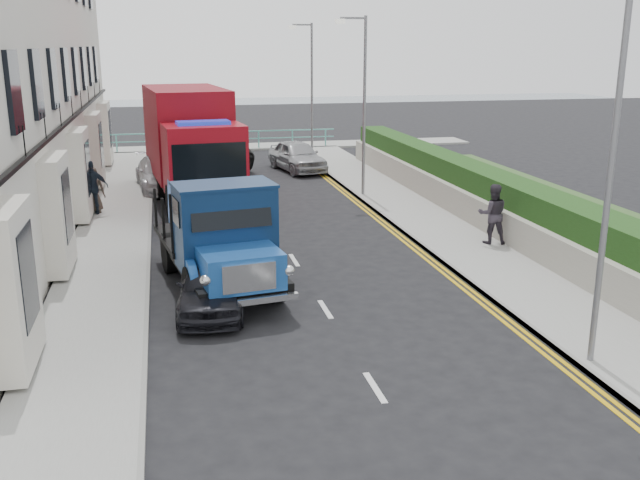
{
  "coord_description": "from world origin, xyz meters",
  "views": [
    {
      "loc": [
        -3.47,
        -13.14,
        5.96
      ],
      "look_at": [
        0.1,
        3.01,
        1.4
      ],
      "focal_mm": 40.0,
      "sensor_mm": 36.0,
      "label": 1
    }
  ],
  "objects": [
    {
      "name": "bedford_lorry",
      "position": [
        -2.16,
        3.61,
        1.27
      ],
      "size": [
        3.09,
        6.05,
        2.75
      ],
      "rotation": [
        0.0,
        0.0,
        0.15
      ],
      "color": "black",
      "rests_on": "ground"
    },
    {
      "name": "sea_plane",
      "position": [
        0.0,
        60.0,
        0.0
      ],
      "size": [
        120.0,
        120.0,
        0.0
      ],
      "primitive_type": "plane",
      "color": "slate",
      "rests_on": "ground"
    },
    {
      "name": "pedestrian_west_far",
      "position": [
        -6.0,
        12.96,
        0.94
      ],
      "size": [
        0.9,
        0.68,
        1.64
      ],
      "primitive_type": "imported",
      "rotation": [
        0.0,
        0.0,
        0.22
      ],
      "color": "#473D33",
      "rests_on": "pavement_west"
    },
    {
      "name": "promenade",
      "position": [
        0.0,
        29.0,
        0.06
      ],
      "size": [
        30.0,
        2.5,
        0.12
      ],
      "primitive_type": "cube",
      "color": "gray",
      "rests_on": "ground"
    },
    {
      "name": "pedestrian_west_near",
      "position": [
        -6.0,
        12.66,
        1.08
      ],
      "size": [
        1.2,
        0.69,
        1.92
      ],
      "primitive_type": "imported",
      "rotation": [
        0.0,
        0.0,
        3.35
      ],
      "color": "#1B2631",
      "rests_on": "pavement_west"
    },
    {
      "name": "pedestrian_east_far",
      "position": [
        6.1,
        6.09,
        1.03
      ],
      "size": [
        1.02,
        0.88,
        1.82
      ],
      "primitive_type": "imported",
      "rotation": [
        0.0,
        0.0,
        2.9
      ],
      "color": "#322B35",
      "rests_on": "pavement_east"
    },
    {
      "name": "garden_east",
      "position": [
        7.21,
        9.0,
        0.9
      ],
      "size": [
        1.45,
        28.0,
        1.75
      ],
      "color": "#B2AD9E",
      "rests_on": "ground"
    },
    {
      "name": "seafront_railing",
      "position": [
        0.0,
        28.2,
        0.58
      ],
      "size": [
        13.0,
        0.08,
        1.11
      ],
      "color": "#59B2A5",
      "rests_on": "ground"
    },
    {
      "name": "seafront_car_left",
      "position": [
        -1.48,
        22.43,
        0.8
      ],
      "size": [
        4.78,
        6.37,
        1.61
      ],
      "primitive_type": "imported",
      "rotation": [
        0.0,
        0.0,
        3.56
      ],
      "color": "black",
      "rests_on": "ground"
    },
    {
      "name": "pavement_east",
      "position": [
        5.3,
        9.0,
        0.06
      ],
      "size": [
        2.6,
        38.0,
        0.12
      ],
      "primitive_type": "cube",
      "color": "gray",
      "rests_on": "ground"
    },
    {
      "name": "ground",
      "position": [
        0.0,
        0.0,
        0.0
      ],
      "size": [
        120.0,
        120.0,
        0.0
      ],
      "primitive_type": "plane",
      "color": "black",
      "rests_on": "ground"
    },
    {
      "name": "parked_car_rear",
      "position": [
        -3.6,
        17.3,
        0.68
      ],
      "size": [
        2.41,
        4.89,
        1.37
      ],
      "primitive_type": "imported",
      "rotation": [
        0.0,
        0.0,
        0.11
      ],
      "color": "silver",
      "rests_on": "ground"
    },
    {
      "name": "lamp_mid",
      "position": [
        4.18,
        14.0,
        4.0
      ],
      "size": [
        1.23,
        0.18,
        7.0
      ],
      "color": "slate",
      "rests_on": "ground"
    },
    {
      "name": "seafront_car_right",
      "position": [
        2.85,
        20.56,
        0.74
      ],
      "size": [
        2.55,
        4.58,
        1.47
      ],
      "primitive_type": "imported",
      "rotation": [
        0.0,
        0.0,
        0.2
      ],
      "color": "#98999C",
      "rests_on": "ground"
    },
    {
      "name": "parked_car_front",
      "position": [
        -2.6,
        2.56,
        0.62
      ],
      "size": [
        1.77,
        3.75,
        1.24
      ],
      "primitive_type": "imported",
      "rotation": [
        0.0,
        0.0,
        -0.09
      ],
      "color": "black",
      "rests_on": "ground"
    },
    {
      "name": "lamp_far",
      "position": [
        4.18,
        24.0,
        4.0
      ],
      "size": [
        1.23,
        0.18,
        7.0
      ],
      "color": "slate",
      "rests_on": "ground"
    },
    {
      "name": "red_lorry",
      "position": [
        -2.41,
        15.14,
        2.29
      ],
      "size": [
        3.59,
        8.44,
        4.3
      ],
      "rotation": [
        0.0,
        0.0,
        0.1
      ],
      "color": "black",
      "rests_on": "ground"
    },
    {
      "name": "lamp_near",
      "position": [
        4.18,
        -2.0,
        4.0
      ],
      "size": [
        1.23,
        0.18,
        7.0
      ],
      "color": "slate",
      "rests_on": "ground"
    },
    {
      "name": "pavement_west",
      "position": [
        -5.2,
        9.0,
        0.06
      ],
      "size": [
        2.4,
        38.0,
        0.12
      ],
      "primitive_type": "cube",
      "color": "gray",
      "rests_on": "ground"
    },
    {
      "name": "parked_car_mid",
      "position": [
        -2.6,
        10.93,
        0.76
      ],
      "size": [
        1.67,
        4.66,
        1.53
      ],
      "primitive_type": "imported",
      "rotation": [
        0.0,
        0.0,
        -0.01
      ],
      "color": "#5E84CA",
      "rests_on": "ground"
    }
  ]
}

